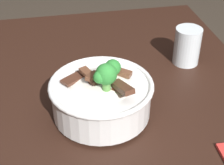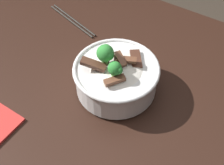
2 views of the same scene
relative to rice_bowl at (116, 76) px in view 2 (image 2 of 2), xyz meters
The scene contains 3 objects.
dining_table 0.20m from the rice_bowl, 153.36° to the left, with size 1.21×0.90×0.83m.
rice_bowl is the anchor object (origin of this frame).
chopsticks_pair 0.35m from the rice_bowl, 147.69° to the left, with size 0.23×0.08×0.01m.
Camera 2 is at (0.33, -0.53, 1.57)m, focal length 53.34 mm.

